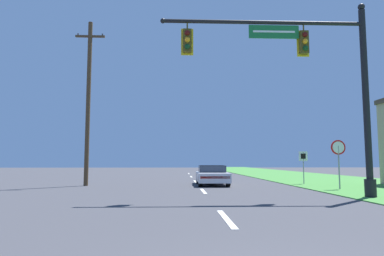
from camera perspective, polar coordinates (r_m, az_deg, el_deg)
grass_verge_right at (r=34.79m, az=17.59°, el=-7.68°), size 10.00×110.00×0.04m
road_center_line at (r=24.81m, az=0.56°, el=-8.91°), size 0.16×34.80×0.01m
signal_mast at (r=14.92m, az=20.06°, el=7.85°), size 8.59×0.47×7.97m
car_ahead at (r=21.40m, az=3.33°, el=-7.83°), size 1.87×4.47×1.19m
stop_sign at (r=19.17m, az=23.22°, el=-3.88°), size 0.76×0.07×2.50m
route_sign_post at (r=22.83m, az=18.05°, el=-5.11°), size 0.55×0.06×2.03m
utility_pole_near at (r=21.81m, az=-16.90°, el=4.56°), size 1.80×0.26×10.07m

